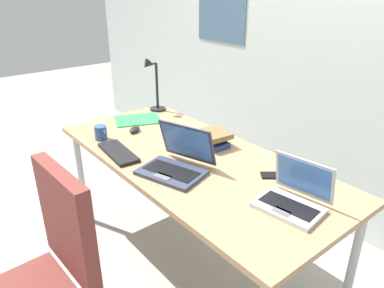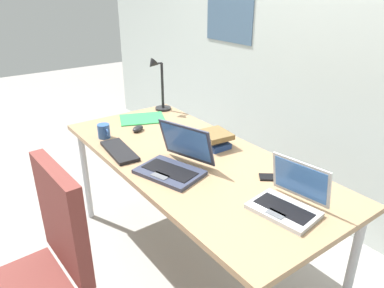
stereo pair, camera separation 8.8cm
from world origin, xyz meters
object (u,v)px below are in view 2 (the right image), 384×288
at_px(book_stack, 213,139).
at_px(coffee_mug, 104,131).
at_px(external_keyboard, 119,151).
at_px(computer_mouse, 138,129).
at_px(laptop_near_mouse, 175,163).
at_px(cell_phone, 273,177).
at_px(paper_folder_center, 142,119).
at_px(desk_lamp, 158,85).
at_px(laptop_back_right, 289,200).

height_order(book_stack, coffee_mug, same).
distance_m(external_keyboard, book_stack, 0.55).
relative_size(external_keyboard, computer_mouse, 3.44).
distance_m(laptop_near_mouse, cell_phone, 0.50).
bearing_deg(book_stack, coffee_mug, -136.67).
distance_m(external_keyboard, paper_folder_center, 0.56).
relative_size(cell_phone, book_stack, 0.65).
bearing_deg(paper_folder_center, desk_lamp, 115.67).
bearing_deg(computer_mouse, laptop_near_mouse, -40.04).
height_order(laptop_back_right, cell_phone, laptop_back_right).
bearing_deg(cell_phone, desk_lamp, -145.04).
relative_size(desk_lamp, external_keyboard, 1.21).
relative_size(laptop_back_right, paper_folder_center, 0.99).
xyz_separation_m(desk_lamp, computer_mouse, (0.28, -0.33, -0.18)).
height_order(computer_mouse, paper_folder_center, computer_mouse).
relative_size(desk_lamp, computer_mouse, 4.17).
bearing_deg(coffee_mug, laptop_near_mouse, 10.53).
distance_m(desk_lamp, external_keyboard, 0.79).
relative_size(laptop_near_mouse, paper_folder_center, 1.27).
bearing_deg(book_stack, laptop_back_right, -12.51).
xyz_separation_m(external_keyboard, book_stack, (0.25, 0.49, 0.04)).
relative_size(external_keyboard, book_stack, 1.58).
relative_size(laptop_back_right, book_stack, 1.47).
bearing_deg(desk_lamp, cell_phone, -4.18).
bearing_deg(cell_phone, laptop_near_mouse, -96.30).
distance_m(book_stack, coffee_mug, 0.69).
bearing_deg(laptop_near_mouse, computer_mouse, 169.88).
distance_m(laptop_back_right, cell_phone, 0.27).
bearing_deg(external_keyboard, book_stack, 68.72).
xyz_separation_m(laptop_back_right, paper_folder_center, (-1.36, 0.04, -0.04)).
relative_size(laptop_near_mouse, laptop_back_right, 1.29).
height_order(external_keyboard, paper_folder_center, external_keyboard).
bearing_deg(desk_lamp, paper_folder_center, -64.33).
xyz_separation_m(desk_lamp, coffee_mug, (0.25, -0.56, -0.15)).
bearing_deg(laptop_back_right, laptop_near_mouse, -160.83).
distance_m(computer_mouse, cell_phone, 0.99).
xyz_separation_m(external_keyboard, cell_phone, (0.73, 0.49, -0.01)).
bearing_deg(desk_lamp, coffee_mug, -65.74).
bearing_deg(coffee_mug, book_stack, 43.33).
bearing_deg(paper_folder_center, laptop_back_right, -1.62).
distance_m(paper_folder_center, coffee_mug, 0.39).
bearing_deg(computer_mouse, cell_phone, -15.54).
distance_m(cell_phone, coffee_mug, 1.09).
relative_size(external_keyboard, paper_folder_center, 1.06).
relative_size(computer_mouse, cell_phone, 0.71).
relative_size(external_keyboard, cell_phone, 2.43).
xyz_separation_m(paper_folder_center, coffee_mug, (0.15, -0.36, 0.04)).
distance_m(computer_mouse, paper_folder_center, 0.22).
bearing_deg(computer_mouse, paper_folder_center, 113.78).
distance_m(desk_lamp, paper_folder_center, 0.30).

